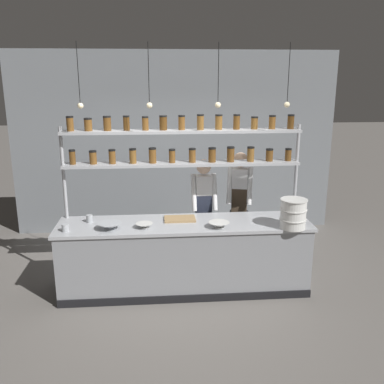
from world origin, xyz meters
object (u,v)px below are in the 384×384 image
Objects in this scene: spice_shelf_unit at (182,149)px; chef_left at (204,207)px; prep_bowl_near_left at (110,226)px; prep_bowl_center_front at (219,225)px; chef_center at (239,200)px; container_stack at (293,214)px; cutting_board at (180,219)px; prep_bowl_center_back at (144,226)px; serving_cup_front at (65,228)px; serving_cup_by_board at (90,219)px.

spice_shelf_unit reaches higher than chef_left.
prep_bowl_center_front is (1.33, -0.05, -0.01)m from prep_bowl_near_left.
chef_center is 4.58× the size of container_stack.
cutting_board is at bearing -126.84° from chef_left.
prep_bowl_near_left is at bearing -151.76° from spice_shelf_unit.
prep_bowl_near_left is at bearing 177.65° from prep_bowl_center_front.
spice_shelf_unit is 1.85× the size of chef_center.
prep_bowl_center_front is at bearing -52.83° from spice_shelf_unit.
spice_shelf_unit reaches higher than prep_bowl_center_back.
serving_cup_front reaches higher than prep_bowl_near_left.
prep_bowl_center_front is (0.10, -0.85, 0.03)m from chef_left.
cutting_board is at bearing -103.19° from spice_shelf_unit.
cutting_board is 0.57m from prep_bowl_center_front.
cutting_board is 1.56× the size of prep_bowl_center_front.
prep_bowl_center_back is at bearing 175.14° from container_stack.
serving_cup_front is at bearing -160.04° from spice_shelf_unit.
cutting_board is 4.39× the size of serving_cup_front.
spice_shelf_unit is at bearing 28.24° from prep_bowl_near_left.
prep_bowl_center_back reaches higher than cutting_board.
chef_left is 7.64× the size of prep_bowl_center_back.
serving_cup_front is at bearing 177.75° from container_stack.
chef_left is 0.63m from cutting_board.
serving_cup_by_board is at bearing 52.80° from serving_cup_front.
prep_bowl_near_left is 0.41m from prep_bowl_center_back.
chef_left reaches higher than serving_cup_by_board.
spice_shelf_unit is at bearing -137.72° from chef_center.
container_stack reaches higher than serving_cup_by_board.
chef_left is 0.86m from prep_bowl_center_front.
prep_bowl_near_left is (-0.87, -0.28, 0.03)m from cutting_board.
chef_center is 2.16m from serving_cup_by_board.
prep_bowl_center_front is at bearing -4.31° from prep_bowl_center_back.
chef_left reaches higher than cutting_board.
serving_cup_by_board is at bearing -170.20° from spice_shelf_unit.
cutting_board is at bearing 162.77° from container_stack.
serving_cup_front is 0.95× the size of serving_cup_by_board.
serving_cup_front is (-2.75, 0.11, -0.14)m from container_stack.
prep_bowl_center_back is 2.32× the size of serving_cup_front.
container_stack is at bearing -25.71° from spice_shelf_unit.
container_stack is 1.43m from cutting_board.
spice_shelf_unit reaches higher than prep_bowl_center_front.
serving_cup_by_board is at bearing 179.90° from cutting_board.
container_stack is 0.91m from prep_bowl_center_front.
prep_bowl_center_front is (-0.90, 0.08, -0.15)m from container_stack.
cutting_board is at bearing -129.52° from chef_center.
chef_left is 1.47m from prep_bowl_near_left.
prep_bowl_center_front is at bearing 174.59° from container_stack.
chef_left is at bearing 136.74° from container_stack.
serving_cup_front is at bearing -156.13° from chef_left.
serving_cup_by_board is at bearing -147.96° from chef_center.
cutting_board is at bearing 12.71° from serving_cup_front.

